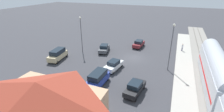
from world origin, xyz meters
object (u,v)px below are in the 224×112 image
at_px(sedan_white, 114,65).
at_px(light_pole_near_platform, 172,43).
at_px(suv_tan, 58,54).
at_px(sedan_charcoal, 104,48).
at_px(sedan_black, 135,88).
at_px(station_building, 40,107).
at_px(light_pole_lot_center, 81,31).
at_px(sedan_maroon, 139,44).
at_px(suv_blue, 98,79).
at_px(pedestrian_on_platform, 182,47).

distance_m(sedan_white, light_pole_near_platform, 10.86).
bearing_deg(suv_tan, sedan_charcoal, -133.55).
bearing_deg(sedan_black, sedan_charcoal, -50.54).
bearing_deg(sedan_white, light_pole_near_platform, -159.94).
relative_size(station_building, light_pole_lot_center, 1.48).
distance_m(sedan_maroon, sedan_black, 19.54).
relative_size(suv_tan, light_pole_near_platform, 0.60).
relative_size(station_building, light_pole_near_platform, 1.41).
xyz_separation_m(suv_blue, light_pole_near_platform, (-9.72, -9.23, 4.16)).
bearing_deg(light_pole_lot_center, light_pole_near_platform, 174.67).
xyz_separation_m(suv_blue, sedan_charcoal, (4.80, -13.09, -0.27)).
height_order(suv_blue, suv_tan, same).
xyz_separation_m(pedestrian_on_platform, light_pole_near_platform, (2.34, 10.48, 4.02)).
height_order(station_building, suv_blue, station_building).
bearing_deg(sedan_maroon, suv_tan, 44.73).
relative_size(pedestrian_on_platform, sedan_white, 0.36).
relative_size(suv_blue, sedan_charcoal, 1.03).
relative_size(suv_blue, sedan_black, 1.05).
relative_size(station_building, sedan_charcoal, 2.52).
xyz_separation_m(sedan_white, light_pole_lot_center, (9.75, -5.18, 4.21)).
distance_m(suv_blue, suv_tan, 13.19).
distance_m(sedan_black, light_pole_lot_center, 19.14).
bearing_deg(pedestrian_on_platform, suv_blue, 58.52).
height_order(sedan_white, sedan_black, same).
xyz_separation_m(sedan_charcoal, sedan_maroon, (-6.71, -6.21, 0.00)).
distance_m(suv_tan, sedan_charcoal, 10.38).
xyz_separation_m(station_building, suv_blue, (-1.48, -9.83, -1.95)).
bearing_deg(station_building, light_pole_lot_center, -69.31).
height_order(station_building, sedan_black, station_building).
relative_size(suv_blue, sedan_white, 1.05).
height_order(sedan_black, light_pole_lot_center, light_pole_lot_center).
bearing_deg(suv_blue, sedan_white, -93.95).
distance_m(sedan_charcoal, sedan_white, 8.94).
height_order(sedan_black, light_pole_near_platform, light_pole_near_platform).
relative_size(sedan_charcoal, sedan_white, 1.01).
bearing_deg(sedan_maroon, sedan_black, 101.61).
bearing_deg(sedan_black, suv_tan, -16.91).
relative_size(suv_blue, suv_tan, 0.97).
height_order(suv_blue, sedan_black, suv_blue).
xyz_separation_m(suv_blue, sedan_black, (-5.84, -0.16, -0.27)).
xyz_separation_m(sedan_white, sedan_maroon, (-1.51, -13.48, 0.00)).
relative_size(station_building, suv_blue, 2.44).
relative_size(station_building, pedestrian_on_platform, 7.06).
height_order(suv_blue, light_pole_near_platform, light_pole_near_platform).
bearing_deg(sedan_white, pedestrian_on_platform, -130.03).
bearing_deg(sedan_charcoal, suv_blue, 110.15).
bearing_deg(sedan_white, suv_tan, 1.18).
relative_size(sedan_white, light_pole_near_platform, 0.55).
bearing_deg(suv_tan, station_building, 124.23).
distance_m(light_pole_near_platform, light_pole_lot_center, 19.15).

